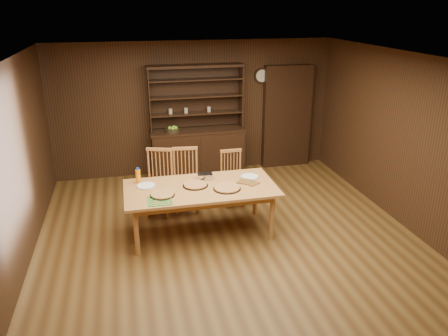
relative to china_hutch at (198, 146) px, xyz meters
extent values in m
plane|color=brown|center=(0.00, -2.75, -0.60)|extent=(6.00, 6.00, 0.00)
plane|color=silver|center=(0.00, -2.75, 2.00)|extent=(6.00, 6.00, 0.00)
plane|color=#3B2113|center=(0.00, 0.25, 0.70)|extent=(5.50, 0.00, 5.50)
plane|color=#3B2113|center=(0.00, -5.75, 0.70)|extent=(5.50, 0.00, 5.50)
plane|color=#3B2113|center=(-2.75, -2.75, 0.70)|extent=(0.00, 6.00, 6.00)
plane|color=#3B2113|center=(2.75, -2.75, 0.70)|extent=(0.00, 6.00, 6.00)
cube|color=black|center=(0.00, -0.01, -0.15)|extent=(1.80, 0.50, 0.90)
cube|color=black|center=(0.00, -0.01, 0.32)|extent=(1.84, 0.52, 0.04)
cube|color=black|center=(0.00, 0.22, 0.95)|extent=(1.80, 0.02, 1.20)
cube|color=black|center=(-0.89, 0.07, 0.95)|extent=(0.02, 0.32, 1.20)
cube|color=black|center=(0.89, 0.07, 0.95)|extent=(0.02, 0.32, 1.20)
cube|color=black|center=(0.00, 0.07, 1.55)|extent=(1.84, 0.34, 0.05)
cylinder|color=#A79D8D|center=(-0.50, 0.07, 0.72)|extent=(0.07, 0.07, 0.10)
cylinder|color=#A79D8D|center=(-0.20, 0.07, 0.72)|extent=(0.07, 0.07, 0.10)
cube|color=black|center=(1.90, 0.15, 0.45)|extent=(1.00, 0.18, 2.10)
cylinder|color=black|center=(1.35, 0.21, 1.30)|extent=(0.30, 0.04, 0.30)
cylinder|color=beige|center=(1.35, 0.18, 1.30)|extent=(0.24, 0.01, 0.24)
cube|color=#BE7442|center=(-0.36, -2.36, 0.13)|extent=(2.20, 1.10, 0.04)
cylinder|color=#BE7442|center=(-1.33, -2.78, -0.24)|extent=(0.07, 0.07, 0.71)
cylinder|color=#BE7442|center=(-1.33, -1.95, -0.24)|extent=(0.07, 0.07, 0.71)
cylinder|color=#BE7442|center=(0.60, -2.78, -0.24)|extent=(0.07, 0.07, 0.71)
cylinder|color=#BE7442|center=(0.60, -1.95, -0.24)|extent=(0.07, 0.07, 0.71)
cube|color=#BE7841|center=(-0.92, -1.59, -0.14)|extent=(0.55, 0.54, 0.04)
cylinder|color=#BE7841|center=(-1.12, -1.69, -0.38)|extent=(0.04, 0.04, 0.43)
cylinder|color=#BE7841|center=(-1.03, -1.39, -0.38)|extent=(0.04, 0.04, 0.43)
cylinder|color=#BE7841|center=(-0.80, -1.79, -0.38)|extent=(0.04, 0.04, 0.43)
cylinder|color=#BE7841|center=(-0.71, -1.49, -0.38)|extent=(0.04, 0.04, 0.43)
cube|color=#BE7841|center=(-0.86, -1.42, 0.46)|extent=(0.41, 0.16, 0.05)
cube|color=#BE7841|center=(-0.46, -1.57, -0.15)|extent=(0.48, 0.46, 0.04)
cylinder|color=#BE7841|center=(-0.64, -1.70, -0.38)|extent=(0.04, 0.04, 0.42)
cylinder|color=#BE7841|center=(-0.61, -1.40, -0.38)|extent=(0.04, 0.04, 0.42)
cylinder|color=#BE7841|center=(-0.31, -1.74, -0.38)|extent=(0.04, 0.04, 0.42)
cylinder|color=#BE7841|center=(-0.28, -1.43, -0.38)|extent=(0.04, 0.04, 0.42)
cube|color=#BE7841|center=(-0.44, -1.39, 0.44)|extent=(0.41, 0.08, 0.05)
cube|color=#BE7841|center=(0.34, -1.51, -0.20)|extent=(0.39, 0.38, 0.04)
cylinder|color=#BE7841|center=(0.20, -1.65, -0.41)|extent=(0.03, 0.03, 0.37)
cylinder|color=#BE7841|center=(0.19, -1.38, -0.41)|extent=(0.03, 0.03, 0.37)
cylinder|color=#BE7841|center=(0.49, -1.65, -0.41)|extent=(0.03, 0.03, 0.37)
cylinder|color=#BE7841|center=(0.49, -1.37, -0.41)|extent=(0.03, 0.03, 0.37)
cube|color=#BE7841|center=(0.34, -1.36, 0.33)|extent=(0.37, 0.04, 0.05)
cylinder|color=black|center=(-0.93, -2.54, 0.16)|extent=(0.35, 0.35, 0.01)
cylinder|color=tan|center=(-0.93, -2.54, 0.17)|extent=(0.32, 0.32, 0.02)
torus|color=#CB8549|center=(-0.93, -2.54, 0.17)|extent=(0.33, 0.33, 0.03)
cylinder|color=black|center=(-0.01, -2.52, 0.16)|extent=(0.40, 0.40, 0.01)
cylinder|color=tan|center=(-0.01, -2.52, 0.17)|extent=(0.37, 0.37, 0.02)
torus|color=#CB8549|center=(-0.01, -2.52, 0.17)|extent=(0.37, 0.37, 0.03)
cylinder|color=black|center=(-0.43, -2.31, 0.16)|extent=(0.37, 0.37, 0.01)
cylinder|color=tan|center=(-0.43, -2.31, 0.17)|extent=(0.33, 0.33, 0.02)
torus|color=#CB8549|center=(-0.43, -2.31, 0.17)|extent=(0.34, 0.34, 0.03)
cylinder|color=white|center=(-1.13, -2.16, 0.16)|extent=(0.28, 0.28, 0.01)
torus|color=#303E92|center=(-1.13, -2.16, 0.16)|extent=(0.28, 0.28, 0.01)
cylinder|color=white|center=(0.44, -2.16, 0.16)|extent=(0.28, 0.28, 0.01)
torus|color=#303E92|center=(0.44, -2.16, 0.16)|extent=(0.28, 0.28, 0.01)
cube|color=white|center=(-0.24, -2.08, 0.20)|extent=(0.23, 0.17, 0.09)
cylinder|color=orange|center=(-1.23, -1.99, 0.26)|extent=(0.07, 0.07, 0.20)
cylinder|color=#123B98|center=(-1.23, -1.99, 0.37)|extent=(0.04, 0.04, 0.03)
cube|color=#B51B14|center=(0.40, -2.41, 0.16)|extent=(0.25, 0.25, 0.01)
cube|color=#B51B14|center=(0.32, -2.33, 0.16)|extent=(0.29, 0.29, 0.02)
cylinder|color=black|center=(-0.49, -0.06, 0.37)|extent=(0.27, 0.27, 0.06)
sphere|color=#7DB430|center=(-0.54, -0.06, 0.42)|extent=(0.08, 0.08, 0.08)
sphere|color=#7DB430|center=(-0.46, -0.03, 0.42)|extent=(0.08, 0.08, 0.08)
sphere|color=#7DB430|center=(-0.49, -0.11, 0.42)|extent=(0.08, 0.08, 0.08)
sphere|color=#7DB430|center=(-0.43, -0.08, 0.42)|extent=(0.08, 0.08, 0.08)
camera|label=1|loc=(-1.35, -8.12, 2.68)|focal=35.00mm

